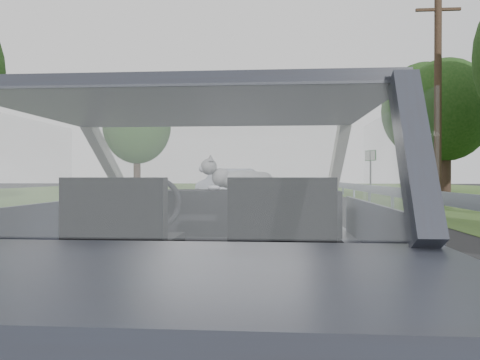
% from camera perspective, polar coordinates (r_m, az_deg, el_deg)
% --- Properties ---
extents(subject_car, '(1.80, 4.00, 1.45)m').
position_cam_1_polar(subject_car, '(2.64, -3.81, -7.62)').
color(subject_car, '#23242B').
rests_on(subject_car, ground).
extents(dashboard, '(1.58, 0.45, 0.30)m').
position_cam_1_polar(dashboard, '(3.24, -2.23, -3.89)').
color(dashboard, black).
rests_on(dashboard, subject_car).
extents(driver_seat, '(0.50, 0.72, 0.42)m').
position_cam_1_polar(driver_seat, '(2.43, -14.22, -4.64)').
color(driver_seat, black).
rests_on(driver_seat, subject_car).
extents(passenger_seat, '(0.50, 0.72, 0.42)m').
position_cam_1_polar(passenger_seat, '(2.30, 5.07, -4.91)').
color(passenger_seat, black).
rests_on(passenger_seat, subject_car).
extents(steering_wheel, '(0.36, 0.36, 0.04)m').
position_cam_1_polar(steering_wheel, '(3.02, -10.46, -2.89)').
color(steering_wheel, black).
rests_on(steering_wheel, dashboard).
extents(cat, '(0.55, 0.28, 0.24)m').
position_cam_1_polar(cat, '(3.18, 0.48, 0.13)').
color(cat, gray).
rests_on(cat, dashboard).
extents(guardrail, '(0.05, 90.00, 0.32)m').
position_cam_1_polar(guardrail, '(13.19, 21.72, -1.83)').
color(guardrail, '#8B95A3').
rests_on(guardrail, ground).
extents(other_car, '(2.49, 4.54, 1.41)m').
position_cam_1_polar(other_car, '(18.63, -1.14, -0.76)').
color(other_car, '#A2A7B6').
rests_on(other_car, ground).
extents(highway_sign, '(0.55, 1.03, 2.72)m').
position_cam_1_polar(highway_sign, '(30.11, 15.62, 0.92)').
color(highway_sign, '#206727').
rests_on(highway_sign, ground).
extents(utility_pole, '(0.34, 0.34, 7.91)m').
position_cam_1_polar(utility_pole, '(18.56, 22.97, 9.26)').
color(utility_pole, '#463222').
rests_on(utility_pole, ground).
extents(tree_2, '(5.44, 5.44, 7.01)m').
position_cam_1_polar(tree_2, '(26.60, 23.82, 5.60)').
color(tree_2, black).
rests_on(tree_2, ground).
extents(tree_3, '(7.99, 7.99, 9.50)m').
position_cam_1_polar(tree_3, '(38.47, 21.49, 5.86)').
color(tree_3, black).
rests_on(tree_3, ground).
extents(tree_6, '(5.18, 5.18, 7.45)m').
position_cam_1_polar(tree_6, '(34.87, -12.45, 4.75)').
color(tree_6, black).
rests_on(tree_6, ground).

